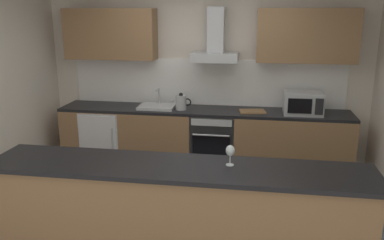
{
  "coord_description": "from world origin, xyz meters",
  "views": [
    {
      "loc": [
        0.7,
        -3.92,
        2.21
      ],
      "look_at": [
        0.02,
        0.34,
        1.05
      ],
      "focal_mm": 37.65,
      "sensor_mm": 36.0,
      "label": 1
    }
  ],
  "objects_px": {
    "microwave": "(303,103)",
    "refrigerator": "(105,138)",
    "oven": "(213,141)",
    "range_hood": "(216,44)",
    "chopping_board": "(252,111)",
    "wine_glass": "(230,151)",
    "kettle": "(181,102)",
    "sink": "(157,106)"
  },
  "relations": [
    {
      "from": "oven",
      "to": "microwave",
      "type": "distance_m",
      "value": 1.32
    },
    {
      "from": "oven",
      "to": "range_hood",
      "type": "relative_size",
      "value": 1.11
    },
    {
      "from": "sink",
      "to": "wine_glass",
      "type": "relative_size",
      "value": 2.81
    },
    {
      "from": "microwave",
      "to": "wine_glass",
      "type": "relative_size",
      "value": 2.81
    },
    {
      "from": "kettle",
      "to": "refrigerator",
      "type": "bearing_deg",
      "value": 178.45
    },
    {
      "from": "oven",
      "to": "sink",
      "type": "bearing_deg",
      "value": 179.22
    },
    {
      "from": "microwave",
      "to": "range_hood",
      "type": "distance_m",
      "value": 1.41
    },
    {
      "from": "sink",
      "to": "kettle",
      "type": "bearing_deg",
      "value": -7.25
    },
    {
      "from": "kettle",
      "to": "chopping_board",
      "type": "distance_m",
      "value": 0.98
    },
    {
      "from": "refrigerator",
      "to": "microwave",
      "type": "distance_m",
      "value": 2.85
    },
    {
      "from": "wine_glass",
      "to": "chopping_board",
      "type": "height_order",
      "value": "wine_glass"
    },
    {
      "from": "sink",
      "to": "range_hood",
      "type": "bearing_deg",
      "value": 8.4
    },
    {
      "from": "microwave",
      "to": "chopping_board",
      "type": "distance_m",
      "value": 0.67
    },
    {
      "from": "refrigerator",
      "to": "kettle",
      "type": "bearing_deg",
      "value": -1.55
    },
    {
      "from": "wine_glass",
      "to": "chopping_board",
      "type": "bearing_deg",
      "value": 85.69
    },
    {
      "from": "microwave",
      "to": "wine_glass",
      "type": "xyz_separation_m",
      "value": [
        -0.82,
        -2.14,
        0.03
      ]
    },
    {
      "from": "sink",
      "to": "kettle",
      "type": "relative_size",
      "value": 1.73
    },
    {
      "from": "microwave",
      "to": "oven",
      "type": "bearing_deg",
      "value": 178.65
    },
    {
      "from": "chopping_board",
      "to": "microwave",
      "type": "bearing_deg",
      "value": -0.36
    },
    {
      "from": "microwave",
      "to": "sink",
      "type": "distance_m",
      "value": 1.99
    },
    {
      "from": "chopping_board",
      "to": "oven",
      "type": "bearing_deg",
      "value": 177.43
    },
    {
      "from": "oven",
      "to": "chopping_board",
      "type": "height_order",
      "value": "chopping_board"
    },
    {
      "from": "chopping_board",
      "to": "refrigerator",
      "type": "bearing_deg",
      "value": 179.43
    },
    {
      "from": "microwave",
      "to": "range_hood",
      "type": "relative_size",
      "value": 0.69
    },
    {
      "from": "oven",
      "to": "sink",
      "type": "distance_m",
      "value": 0.93
    },
    {
      "from": "refrigerator",
      "to": "chopping_board",
      "type": "distance_m",
      "value": 2.18
    },
    {
      "from": "refrigerator",
      "to": "wine_glass",
      "type": "bearing_deg",
      "value": -47.78
    },
    {
      "from": "oven",
      "to": "range_hood",
      "type": "bearing_deg",
      "value": 90.0
    },
    {
      "from": "range_hood",
      "to": "chopping_board",
      "type": "height_order",
      "value": "range_hood"
    },
    {
      "from": "sink",
      "to": "range_hood",
      "type": "xyz_separation_m",
      "value": [
        0.8,
        0.12,
        0.86
      ]
    },
    {
      "from": "kettle",
      "to": "wine_glass",
      "type": "xyz_separation_m",
      "value": [
        0.82,
        -2.13,
        0.07
      ]
    },
    {
      "from": "wine_glass",
      "to": "chopping_board",
      "type": "xyz_separation_m",
      "value": [
        0.16,
        2.14,
        -0.17
      ]
    },
    {
      "from": "refrigerator",
      "to": "microwave",
      "type": "relative_size",
      "value": 1.7
    },
    {
      "from": "microwave",
      "to": "kettle",
      "type": "xyz_separation_m",
      "value": [
        -1.64,
        -0.01,
        -0.04
      ]
    },
    {
      "from": "sink",
      "to": "kettle",
      "type": "distance_m",
      "value": 0.36
    },
    {
      "from": "chopping_board",
      "to": "range_hood",
      "type": "bearing_deg",
      "value": 163.83
    },
    {
      "from": "refrigerator",
      "to": "chopping_board",
      "type": "bearing_deg",
      "value": -0.57
    },
    {
      "from": "oven",
      "to": "wine_glass",
      "type": "relative_size",
      "value": 4.5
    },
    {
      "from": "microwave",
      "to": "chopping_board",
      "type": "xyz_separation_m",
      "value": [
        -0.66,
        0.0,
        -0.14
      ]
    },
    {
      "from": "microwave",
      "to": "refrigerator",
      "type": "bearing_deg",
      "value": 179.48
    },
    {
      "from": "sink",
      "to": "range_hood",
      "type": "relative_size",
      "value": 0.69
    },
    {
      "from": "refrigerator",
      "to": "chopping_board",
      "type": "height_order",
      "value": "chopping_board"
    }
  ]
}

